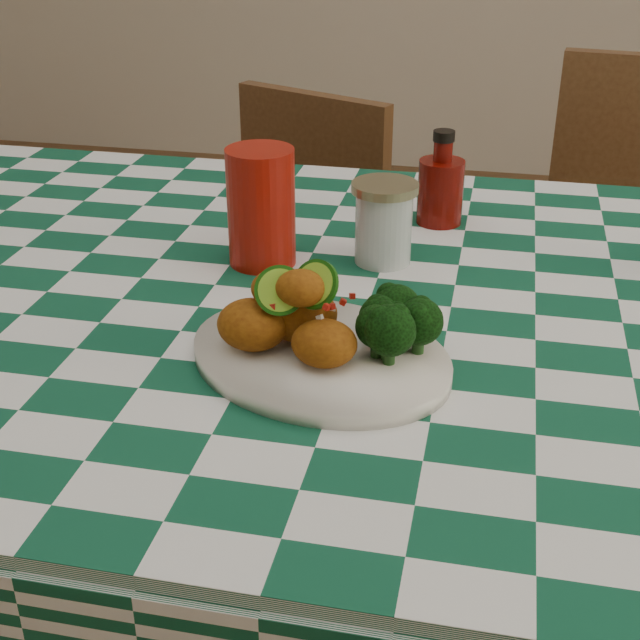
% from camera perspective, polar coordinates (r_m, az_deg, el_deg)
% --- Properties ---
extents(dining_table, '(1.66, 1.06, 0.79)m').
position_cam_1_polar(dining_table, '(1.35, 2.76, -13.82)').
color(dining_table, '#104B32').
rests_on(dining_table, ground).
extents(plate, '(0.37, 0.33, 0.02)m').
position_cam_1_polar(plate, '(0.98, 0.00, -2.39)').
color(plate, silver).
rests_on(plate, dining_table).
extents(fried_chicken_pile, '(0.15, 0.11, 0.09)m').
position_cam_1_polar(fried_chicken_pile, '(0.96, -1.10, 0.65)').
color(fried_chicken_pile, '#924F0E').
rests_on(fried_chicken_pile, plate).
extents(broccoli_side, '(0.09, 0.09, 0.07)m').
position_cam_1_polar(broccoli_side, '(0.96, 5.05, -0.39)').
color(broccoli_side, black).
rests_on(broccoli_side, plate).
extents(red_tumbler, '(0.10, 0.10, 0.16)m').
position_cam_1_polar(red_tumbler, '(1.20, -3.78, 7.21)').
color(red_tumbler, maroon).
rests_on(red_tumbler, dining_table).
extents(ketchup_bottle, '(0.08, 0.08, 0.14)m').
position_cam_1_polar(ketchup_bottle, '(1.36, 7.77, 9.02)').
color(ketchup_bottle, '#5A0904').
rests_on(ketchup_bottle, dining_table).
extents(mason_jar, '(0.09, 0.09, 0.11)m').
position_cam_1_polar(mason_jar, '(1.22, 4.10, 6.21)').
color(mason_jar, '#B2BCBA').
rests_on(mason_jar, dining_table).
extents(wooden_chair_left, '(0.51, 0.51, 0.83)m').
position_cam_1_polar(wooden_chair_left, '(1.97, -3.30, 1.48)').
color(wooden_chair_left, '#472814').
rests_on(wooden_chair_left, ground).
extents(wooden_chair_right, '(0.48, 0.50, 0.93)m').
position_cam_1_polar(wooden_chair_right, '(1.92, 19.45, 0.73)').
color(wooden_chair_right, '#472814').
rests_on(wooden_chair_right, ground).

